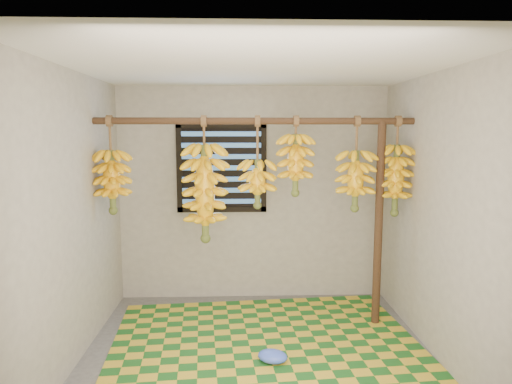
{
  "coord_description": "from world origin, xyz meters",
  "views": [
    {
      "loc": [
        -0.15,
        -3.6,
        1.91
      ],
      "look_at": [
        0.0,
        0.55,
        1.35
      ],
      "focal_mm": 32.0,
      "sensor_mm": 36.0,
      "label": 1
    }
  ],
  "objects_px": {
    "banana_bunch_c": "(257,183)",
    "support_post": "(379,225)",
    "banana_bunch_b": "(205,193)",
    "woven_mat": "(266,346)",
    "banana_bunch_f": "(396,180)",
    "plastic_bag": "(273,356)",
    "banana_bunch_e": "(355,180)",
    "banana_bunch_d": "(296,165)",
    "banana_bunch_a": "(112,181)"
  },
  "relations": [
    {
      "from": "support_post",
      "to": "banana_bunch_a",
      "type": "distance_m",
      "value": 2.59
    },
    {
      "from": "banana_bunch_a",
      "to": "banana_bunch_e",
      "type": "distance_m",
      "value": 2.31
    },
    {
      "from": "woven_mat",
      "to": "banana_bunch_c",
      "type": "relative_size",
      "value": 3.17
    },
    {
      "from": "woven_mat",
      "to": "banana_bunch_d",
      "type": "height_order",
      "value": "banana_bunch_d"
    },
    {
      "from": "plastic_bag",
      "to": "support_post",
      "type": "bearing_deg",
      "value": 35.15
    },
    {
      "from": "banana_bunch_d",
      "to": "banana_bunch_f",
      "type": "bearing_deg",
      "value": 0.0
    },
    {
      "from": "support_post",
      "to": "banana_bunch_b",
      "type": "distance_m",
      "value": 1.71
    },
    {
      "from": "support_post",
      "to": "plastic_bag",
      "type": "xyz_separation_m",
      "value": [
        -1.08,
        -0.76,
        -0.94
      ]
    },
    {
      "from": "banana_bunch_e",
      "to": "plastic_bag",
      "type": "bearing_deg",
      "value": -137.89
    },
    {
      "from": "banana_bunch_b",
      "to": "banana_bunch_f",
      "type": "distance_m",
      "value": 1.83
    },
    {
      "from": "plastic_bag",
      "to": "banana_bunch_a",
      "type": "relative_size",
      "value": 0.28
    },
    {
      "from": "banana_bunch_d",
      "to": "banana_bunch_f",
      "type": "relative_size",
      "value": 0.79
    },
    {
      "from": "banana_bunch_d",
      "to": "banana_bunch_f",
      "type": "height_order",
      "value": "same"
    },
    {
      "from": "support_post",
      "to": "banana_bunch_d",
      "type": "height_order",
      "value": "banana_bunch_d"
    },
    {
      "from": "banana_bunch_d",
      "to": "woven_mat",
      "type": "bearing_deg",
      "value": -123.1
    },
    {
      "from": "plastic_bag",
      "to": "banana_bunch_b",
      "type": "relative_size",
      "value": 0.21
    },
    {
      "from": "support_post",
      "to": "banana_bunch_a",
      "type": "xyz_separation_m",
      "value": [
        -2.55,
        0.0,
        0.44
      ]
    },
    {
      "from": "banana_bunch_b",
      "to": "banana_bunch_d",
      "type": "relative_size",
      "value": 1.58
    },
    {
      "from": "banana_bunch_d",
      "to": "banana_bunch_e",
      "type": "relative_size",
      "value": 0.83
    },
    {
      "from": "woven_mat",
      "to": "plastic_bag",
      "type": "xyz_separation_m",
      "value": [
        0.03,
        -0.31,
        0.06
      ]
    },
    {
      "from": "support_post",
      "to": "banana_bunch_c",
      "type": "relative_size",
      "value": 2.31
    },
    {
      "from": "banana_bunch_b",
      "to": "banana_bunch_d",
      "type": "bearing_deg",
      "value": -0.0
    },
    {
      "from": "banana_bunch_f",
      "to": "support_post",
      "type": "bearing_deg",
      "value": 180.0
    },
    {
      "from": "support_post",
      "to": "banana_bunch_e",
      "type": "bearing_deg",
      "value": 180.0
    },
    {
      "from": "banana_bunch_c",
      "to": "banana_bunch_d",
      "type": "relative_size",
      "value": 1.16
    },
    {
      "from": "support_post",
      "to": "banana_bunch_b",
      "type": "height_order",
      "value": "banana_bunch_b"
    },
    {
      "from": "woven_mat",
      "to": "banana_bunch_c",
      "type": "bearing_deg",
      "value": 97.85
    },
    {
      "from": "support_post",
      "to": "woven_mat",
      "type": "bearing_deg",
      "value": -157.71
    },
    {
      "from": "plastic_bag",
      "to": "banana_bunch_d",
      "type": "height_order",
      "value": "banana_bunch_d"
    },
    {
      "from": "woven_mat",
      "to": "banana_bunch_e",
      "type": "bearing_deg",
      "value": 27.57
    },
    {
      "from": "plastic_bag",
      "to": "banana_bunch_e",
      "type": "distance_m",
      "value": 1.79
    },
    {
      "from": "support_post",
      "to": "plastic_bag",
      "type": "relative_size",
      "value": 7.97
    },
    {
      "from": "plastic_bag",
      "to": "banana_bunch_c",
      "type": "distance_m",
      "value": 1.56
    },
    {
      "from": "support_post",
      "to": "woven_mat",
      "type": "distance_m",
      "value": 1.56
    },
    {
      "from": "plastic_bag",
      "to": "banana_bunch_f",
      "type": "height_order",
      "value": "banana_bunch_f"
    },
    {
      "from": "banana_bunch_d",
      "to": "banana_bunch_b",
      "type": "bearing_deg",
      "value": 180.0
    },
    {
      "from": "plastic_bag",
      "to": "banana_bunch_c",
      "type": "relative_size",
      "value": 0.29
    },
    {
      "from": "banana_bunch_c",
      "to": "banana_bunch_f",
      "type": "bearing_deg",
      "value": 0.0
    },
    {
      "from": "support_post",
      "to": "plastic_bag",
      "type": "distance_m",
      "value": 1.63
    },
    {
      "from": "woven_mat",
      "to": "banana_bunch_f",
      "type": "relative_size",
      "value": 2.89
    },
    {
      "from": "plastic_bag",
      "to": "banana_bunch_a",
      "type": "bearing_deg",
      "value": 152.47
    },
    {
      "from": "banana_bunch_c",
      "to": "banana_bunch_e",
      "type": "height_order",
      "value": "same"
    },
    {
      "from": "banana_bunch_b",
      "to": "banana_bunch_c",
      "type": "xyz_separation_m",
      "value": [
        0.5,
        0.0,
        0.09
      ]
    },
    {
      "from": "banana_bunch_c",
      "to": "support_post",
      "type": "bearing_deg",
      "value": 0.0
    },
    {
      "from": "plastic_bag",
      "to": "banana_bunch_a",
      "type": "height_order",
      "value": "banana_bunch_a"
    },
    {
      "from": "banana_bunch_d",
      "to": "banana_bunch_c",
      "type": "bearing_deg",
      "value": 180.0
    },
    {
      "from": "banana_bunch_e",
      "to": "banana_bunch_c",
      "type": "bearing_deg",
      "value": 180.0
    },
    {
      "from": "banana_bunch_b",
      "to": "banana_bunch_e",
      "type": "relative_size",
      "value": 1.32
    },
    {
      "from": "banana_bunch_b",
      "to": "banana_bunch_d",
      "type": "height_order",
      "value": "same"
    },
    {
      "from": "banana_bunch_a",
      "to": "banana_bunch_e",
      "type": "relative_size",
      "value": 1.01
    }
  ]
}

